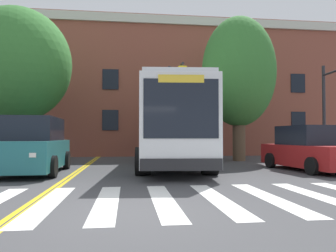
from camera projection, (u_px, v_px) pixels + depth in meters
ground_plane at (134, 212)px, 6.10m from camera, size 120.00×120.00×0.00m
crosswalk at (135, 201)px, 7.12m from camera, size 11.52×4.11×0.01m
lane_line_yellow_inner at (95, 158)px, 20.74m from camera, size 0.12×36.00×0.01m
lane_line_yellow_outer at (98, 158)px, 20.76m from camera, size 0.12×36.00×0.01m
city_bus at (172, 126)px, 15.25m from camera, size 3.59×11.13×3.54m
car_teal_near_lane at (33, 147)px, 12.43m from camera, size 2.42×5.04×2.13m
car_red_far_lane at (308, 150)px, 13.46m from camera, size 2.35×4.85×1.85m
car_silver_behind_bus at (159, 144)px, 25.59m from camera, size 2.41×4.77×1.81m
traffic_light_overhead at (175, 96)px, 15.18m from camera, size 0.42×3.24×4.95m
street_tree_curbside_large at (238, 72)px, 18.88m from camera, size 5.93×5.93×8.33m
street_tree_curbside_small at (16, 65)px, 16.63m from camera, size 7.85×7.73×7.94m
building_facade at (113, 92)px, 27.10m from camera, size 34.25×9.33×10.05m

